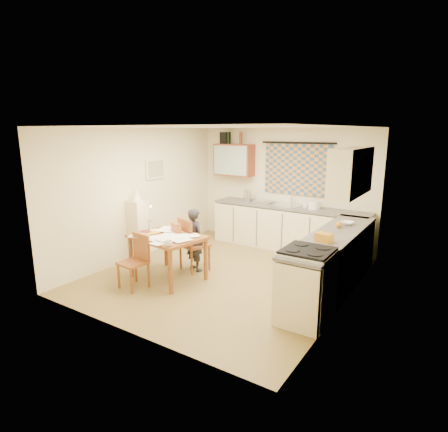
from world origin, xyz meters
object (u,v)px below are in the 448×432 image
Objects in this scene: counter_back at (288,228)px; person at (195,240)px; dining_table at (168,257)px; shelf_stand at (138,231)px; stove at (306,285)px; chair_far at (194,254)px; counter_right at (332,263)px.

person is (-0.88, -2.05, 0.11)m from counter_back.
shelf_stand reaches higher than dining_table.
chair_far is (-2.33, 0.65, -0.19)m from stove.
counter_right is 2.32× the size of dining_table.
counter_right reaches higher than dining_table.
counter_back is 2.82× the size of shelf_stand.
chair_far is 0.85× the size of person.
person is 0.97× the size of shelf_stand.
counter_right is 3.02× the size of stove.
dining_table is (-2.46, 0.11, -0.11)m from stove.
shelf_stand is (-3.54, -0.60, 0.13)m from counter_right.
stove is at bearing -90.00° from counter_right.
shelf_stand is (-1.08, 0.38, 0.21)m from dining_table.
counter_right is 2.52× the size of shelf_stand.
chair_far reaches higher than counter_back.
stove reaches higher than counter_back.
person reaches higher than counter_back.
dining_table is at bearing 177.53° from stove.
counter_back reaches higher than dining_table.
stove is (1.44, -2.71, 0.04)m from counter_back.
shelf_stand is (-3.54, 0.49, 0.10)m from stove.
shelf_stand is at bearing 172.13° from stove.
shelf_stand reaches higher than person.
stove is 1.02× the size of chair_far.
chair_far is 0.82× the size of shelf_stand.
chair_far reaches higher than dining_table.
shelf_stand reaches higher than counter_right.
chair_far is (-0.90, -2.06, -0.16)m from counter_back.
chair_far is (-2.33, -0.44, -0.16)m from counter_right.
person reaches higher than chair_far.
stove is 2.41m from person.
counter_right is 2.38m from chair_far.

